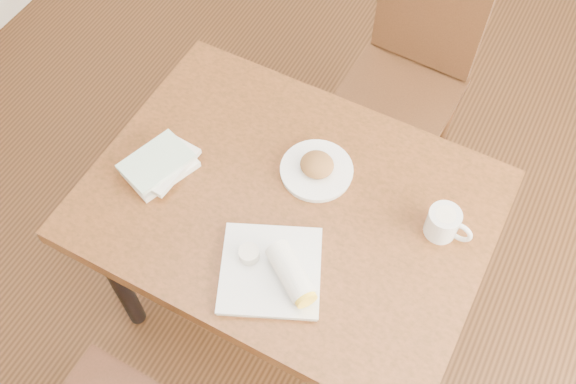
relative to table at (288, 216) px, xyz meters
The scene contains 7 objects.
ground 0.67m from the table, ahead, with size 4.00×5.00×0.01m, color #472814.
table is the anchor object (origin of this frame).
chair_far 0.85m from the table, 85.01° to the left, with size 0.44×0.44×0.95m.
plate_scone 0.17m from the table, 77.75° to the left, with size 0.22×0.22×0.07m.
coffee_mug 0.46m from the table, 14.97° to the left, with size 0.14×0.09×0.09m.
plate_burrito 0.26m from the table, 69.33° to the right, with size 0.35×0.35×0.09m.
book_stack 0.41m from the table, 168.16° to the right, with size 0.20×0.23×0.05m.
Camera 1 is at (0.45, -0.85, 2.34)m, focal length 40.00 mm.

